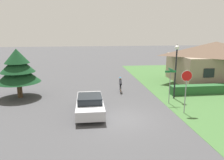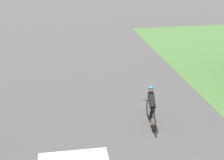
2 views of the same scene
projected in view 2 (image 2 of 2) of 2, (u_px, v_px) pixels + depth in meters
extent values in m
torus|color=black|center=(153.00, 122.00, 11.14)|extent=(0.11, 0.74, 0.74)
torus|color=black|center=(148.00, 109.00, 12.03)|extent=(0.11, 0.74, 0.74)
cylinder|color=beige|center=(152.00, 115.00, 11.31)|extent=(0.05, 0.17, 0.54)
cylinder|color=beige|center=(150.00, 110.00, 11.63)|extent=(0.10, 0.60, 0.59)
cylinder|color=beige|center=(151.00, 104.00, 11.47)|extent=(0.11, 0.71, 0.07)
cylinder|color=beige|center=(152.00, 121.00, 11.31)|extent=(0.07, 0.32, 0.16)
cylinder|color=beige|center=(153.00, 115.00, 11.14)|extent=(0.05, 0.20, 0.42)
cylinder|color=beige|center=(149.00, 105.00, 11.91)|extent=(0.05, 0.12, 0.44)
cylinder|color=black|center=(149.00, 100.00, 11.79)|extent=(0.44, 0.07, 0.02)
ellipsoid|color=black|center=(153.00, 109.00, 11.14)|extent=(0.10, 0.21, 0.05)
cylinder|color=black|center=(153.00, 113.00, 11.19)|extent=(0.13, 0.25, 0.44)
cylinder|color=black|center=(152.00, 113.00, 11.37)|extent=(0.13, 0.25, 0.59)
cylinder|color=beige|center=(152.00, 121.00, 11.39)|extent=(0.08, 0.08, 0.30)
cylinder|color=beige|center=(152.00, 121.00, 11.58)|extent=(0.17, 0.08, 0.21)
cylinder|color=black|center=(152.00, 100.00, 11.30)|extent=(0.29, 0.67, 0.54)
cylinder|color=black|center=(151.00, 98.00, 11.51)|extent=(0.09, 0.24, 0.35)
cylinder|color=black|center=(149.00, 95.00, 11.77)|extent=(0.09, 0.24, 0.35)
sphere|color=beige|center=(151.00, 89.00, 11.43)|extent=(0.19, 0.19, 0.19)
ellipsoid|color=#267FBF|center=(151.00, 88.00, 11.41)|extent=(0.22, 0.18, 0.12)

